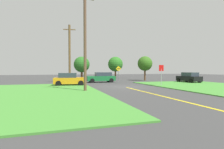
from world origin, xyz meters
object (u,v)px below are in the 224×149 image
car_approaching_junction (101,77)px  utility_pole_mid (70,53)px  stop_sign (161,71)px  parked_car_near_building (69,79)px  oak_tree_right (115,64)px  utility_pole_near (85,39)px  direction_sign (118,72)px  pine_tree_center (145,64)px  oak_tree_left (82,65)px  car_on_crossroad (189,78)px

car_approaching_junction → utility_pole_mid: size_ratio=0.52×
stop_sign → parked_car_near_building: (-10.85, 4.01, -1.04)m
oak_tree_right → utility_pole_near: bearing=-114.5°
stop_sign → oak_tree_right: (1.29, 21.78, 1.56)m
stop_sign → car_approaching_junction: stop_sign is taller
stop_sign → car_approaching_junction: size_ratio=0.57×
parked_car_near_building → utility_pole_near: bearing=-74.7°
direction_sign → utility_pole_mid: bearing=-178.8°
pine_tree_center → oak_tree_right: oak_tree_right is taller
utility_pole_mid → oak_tree_right: size_ratio=1.70×
car_approaching_junction → oak_tree_right: size_ratio=0.88×
oak_tree_left → direction_sign: bearing=-68.8°
parked_car_near_building → oak_tree_left: size_ratio=0.84×
utility_pole_near → oak_tree_left: utility_pole_near is taller
parked_car_near_building → direction_sign: bearing=37.1°
car_on_crossroad → utility_pole_near: size_ratio=0.43×
parked_car_near_building → utility_pole_near: size_ratio=0.44×
oak_tree_left → pine_tree_center: oak_tree_left is taller
car_approaching_junction → oak_tree_right: (6.75, 12.92, 2.60)m
car_on_crossroad → utility_pole_mid: (-18.05, 4.68, 3.72)m
oak_tree_right → utility_pole_mid: bearing=-131.8°
stop_sign → parked_car_near_building: 11.61m
pine_tree_center → stop_sign: bearing=-107.8°
utility_pole_near → oak_tree_left: (2.88, 23.12, -1.64)m
car_approaching_junction → direction_sign: bearing=178.5°
oak_tree_left → utility_pole_near: bearing=-97.1°
car_on_crossroad → oak_tree_right: oak_tree_right is taller
car_on_crossroad → direction_sign: (-10.10, 4.84, 0.86)m
utility_pole_mid → oak_tree_right: (11.78, 13.19, -1.11)m
stop_sign → car_on_crossroad: (7.57, 3.91, -1.04)m
car_on_crossroad → car_approaching_junction: 13.93m
direction_sign → utility_pole_near: bearing=-122.6°
direction_sign → parked_car_near_building: bearing=-150.3°
pine_tree_center → car_approaching_junction: bearing=-167.4°
parked_car_near_building → oak_tree_right: bearing=63.1°
car_approaching_junction → utility_pole_near: (-4.45, -11.62, 4.03)m
parked_car_near_building → oak_tree_left: bearing=84.3°
car_on_crossroad → car_approaching_junction: same height
utility_pole_near → car_approaching_junction: bearing=69.1°
car_approaching_junction → utility_pole_mid: utility_pole_mid is taller
car_on_crossroad → direction_sign: size_ratio=1.50×
car_approaching_junction → utility_pole_mid: 6.25m
car_on_crossroad → car_approaching_junction: bearing=66.7°
oak_tree_right → car_on_crossroad: bearing=-70.7°
parked_car_near_building → oak_tree_right: (12.14, 17.77, 2.60)m
utility_pole_near → pine_tree_center: (13.39, 13.63, -1.65)m
oak_tree_left → pine_tree_center: size_ratio=1.08×
utility_pole_near → utility_pole_mid: size_ratio=1.06×
car_approaching_junction → direction_sign: size_ratio=1.72×
utility_pole_near → oak_tree_right: bearing=65.5°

